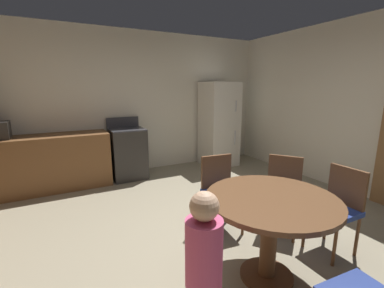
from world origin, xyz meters
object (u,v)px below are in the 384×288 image
at_px(refrigerator, 219,124).
at_px(person_child, 204,273).
at_px(dining_table, 270,215).
at_px(oven_range, 128,153).
at_px(chair_east, 338,204).
at_px(chair_northeast, 283,189).
at_px(chair_north, 220,188).

distance_m(refrigerator, person_child, 4.21).
distance_m(dining_table, person_child, 0.90).
distance_m(oven_range, person_child, 3.54).
xyz_separation_m(refrigerator, dining_table, (-1.54, -3.14, -0.29)).
distance_m(chair_east, chair_northeast, 0.58).
relative_size(chair_east, chair_northeast, 1.00).
bearing_deg(chair_north, chair_east, 47.63).
height_order(chair_north, chair_east, same).
bearing_deg(person_child, chair_east, -10.97).
xyz_separation_m(oven_range, chair_northeast, (1.14, -2.65, 0.03)).
height_order(chair_north, person_child, person_child).
xyz_separation_m(refrigerator, person_child, (-2.38, -3.46, -0.30)).
relative_size(chair_north, chair_northeast, 1.00).
bearing_deg(refrigerator, chair_east, -101.50).
xyz_separation_m(chair_east, person_child, (-1.74, -0.32, 0.08)).
bearing_deg(oven_range, refrigerator, -1.57).
xyz_separation_m(chair_north, person_child, (-0.93, -1.22, 0.08)).
height_order(oven_range, dining_table, oven_range).
xyz_separation_m(oven_range, chair_east, (1.32, -3.20, 0.03)).
bearing_deg(chair_north, chair_northeast, 66.43).
bearing_deg(person_child, chair_north, 31.35).
xyz_separation_m(chair_north, chair_northeast, (0.63, -0.35, 0.00)).
bearing_deg(person_child, chair_northeast, 7.81).
bearing_deg(dining_table, chair_north, 84.02).
height_order(refrigerator, chair_east, refrigerator).
height_order(refrigerator, chair_northeast, refrigerator).
bearing_deg(refrigerator, chair_north, -122.78).
distance_m(oven_range, chair_east, 3.46).
relative_size(dining_table, chair_east, 1.27).
bearing_deg(chair_northeast, chair_east, 71.20).
relative_size(chair_north, chair_east, 1.00).
bearing_deg(oven_range, person_child, -96.79).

